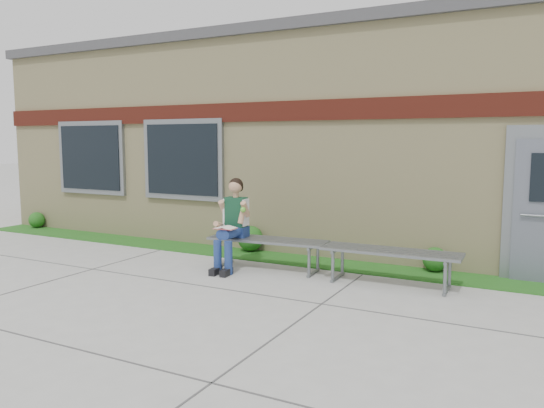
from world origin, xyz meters
The scene contains 9 objects.
ground centered at (0.00, 0.00, 0.00)m, with size 80.00×80.00×0.00m, color #9E9E99.
grass_strip centered at (0.00, 2.60, 0.01)m, with size 16.00×0.80×0.02m, color #1C4813.
school_building centered at (0.00, 5.99, 2.10)m, with size 16.20×6.22×4.20m.
bench_left centered at (-0.47, 1.80, 0.39)m, with size 1.99×0.70×0.51m.
bench_right centered at (1.53, 1.80, 0.40)m, with size 2.00×0.60×0.51m.
girl centered at (-1.00, 1.58, 0.77)m, with size 0.54×0.89×1.47m.
shrub_west centered at (-7.25, 2.85, 0.20)m, with size 0.37×0.37×0.37m, color #1C4813.
shrub_mid centered at (-1.39, 2.85, 0.26)m, with size 0.47×0.47×0.47m, color #1C4813.
shrub_east centered at (1.97, 2.85, 0.21)m, with size 0.38×0.38×0.38m, color #1C4813.
Camera 1 is at (3.47, -5.61, 2.07)m, focal length 35.00 mm.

